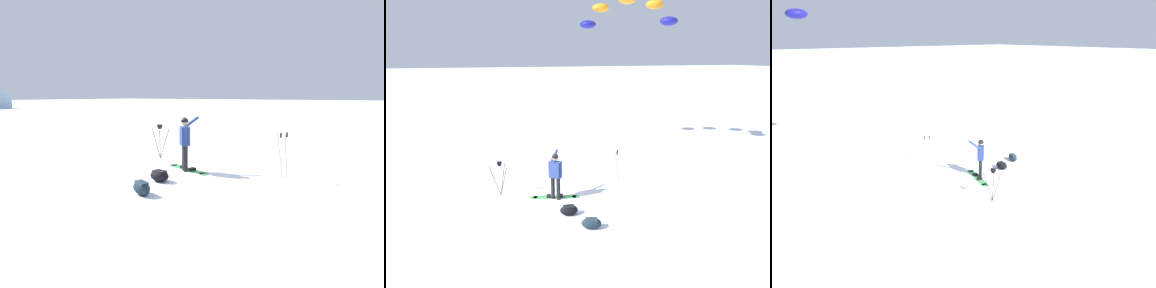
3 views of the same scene
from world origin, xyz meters
TOP-DOWN VIEW (x-y plane):
  - ground_plane at (0.00, 0.00)m, footprint 300.00×300.00m
  - snowboarder at (-0.37, -0.54)m, footprint 0.75×0.49m
  - snowboard at (-0.22, -0.54)m, footprint 0.72×1.73m
  - traction_kite at (5.70, -6.21)m, footprint 4.33×4.40m
  - gear_bag_large at (-1.71, -0.58)m, footprint 0.44×0.61m
  - camera_tripod at (0.63, 1.25)m, footprint 0.58×0.61m
  - gear_bag_small at (-2.80, -0.92)m, footprint 0.52×0.67m
  - ski_poles at (0.49, -3.32)m, footprint 0.35×0.34m

SIDE VIEW (x-z plane):
  - ground_plane at x=0.00m, z-range 0.00..0.00m
  - snowboard at x=-0.22m, z-range -0.03..0.07m
  - gear_bag_large at x=-1.71m, z-range 0.01..0.32m
  - gear_bag_small at x=-2.80m, z-range 0.01..0.34m
  - ski_poles at x=0.49m, z-range 0.20..1.50m
  - camera_tripod at x=0.63m, z-range 0.28..1.56m
  - snowboarder at x=-0.37m, z-range 0.17..1.87m
  - traction_kite at x=5.70m, z-range 6.36..7.93m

